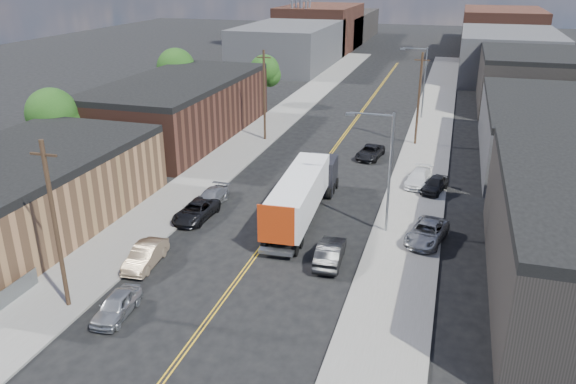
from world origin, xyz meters
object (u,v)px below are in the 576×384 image
Objects in this scene: car_right_lot_c at (435,184)px; car_right_lot_a at (427,232)px; car_right_lot_b at (418,178)px; car_left_a at (117,306)px; car_ahead_truck at (370,152)px; car_left_c at (196,211)px; car_left_d at (211,198)px; car_left_b at (145,256)px; car_right_oncoming at (330,252)px; semi_truck at (305,190)px.

car_right_lot_a is at bearing -75.16° from car_right_lot_c.
car_left_a is at bearing -112.57° from car_right_lot_b.
car_right_lot_a is at bearing -61.74° from car_ahead_truck.
car_right_lot_c is (16.00, 24.00, 0.15)m from car_left_a.
car_left_d is at bearing 92.90° from car_left_c.
car_left_b reaches higher than car_ahead_truck.
car_right_oncoming is 1.03× the size of car_right_lot_b.
car_left_a is 28.84m from car_right_lot_c.
car_right_lot_c reaches higher than car_left_b.
car_left_a is 0.90× the size of car_left_b.
car_right_lot_c is (17.40, 8.00, 0.17)m from car_left_d.
semi_truck is at bearing 2.14° from car_left_d.
car_ahead_truck is at bearing 63.55° from car_left_c.
semi_truck is 3.34× the size of car_right_lot_b.
car_left_a reaches higher than car_left_d.
car_right_lot_c is at bearing 26.17° from car_left_d.
car_right_oncoming is 22.63m from car_ahead_truck.
car_left_c is 1.05× the size of car_ahead_truck.
semi_truck is 3.31× the size of car_left_d.
car_left_a reaches higher than car_ahead_truck.
car_right_lot_c is (9.50, 7.91, -1.38)m from semi_truck.
car_left_d is 0.98× the size of car_right_oncoming.
car_left_c is 17.39m from car_right_lot_a.
car_left_b is (-7.90, -10.52, -1.48)m from semi_truck.
car_right_oncoming is at bearing -129.65° from car_right_lot_a.
car_left_a is 16.06m from car_left_d.
car_right_lot_c is (1.49, -1.31, 0.02)m from car_right_lot_b.
car_left_d is at bearing -174.54° from car_right_lot_a.
semi_truck reaches higher than car_left_d.
car_left_a is 0.81× the size of car_left_c.
car_right_lot_b is at bearing 56.06° from car_left_a.
car_left_d is 1.01× the size of car_right_lot_b.
car_left_c is (-1.40, 13.18, 0.00)m from car_left_a.
car_left_a is (-6.50, -16.09, -1.53)m from semi_truck.
car_right_lot_a reaches higher than car_right_oncoming.
car_right_lot_b is (-1.46, 11.17, -0.04)m from car_right_lot_a.
car_right_lot_a is 19.11m from car_ahead_truck.
car_right_lot_a is (5.91, 4.74, 0.08)m from car_right_oncoming.
car_left_c is 12.07m from car_right_oncoming.
car_left_b is at bearing -118.31° from car_right_lot_c.
car_right_lot_b is 1.14× the size of car_right_lot_c.
car_right_lot_a is at bearing 21.61° from car_left_b.
car_left_d is at bearing -33.49° from car_right_oncoming.
semi_truck is 3.80× the size of car_right_lot_c.
car_right_oncoming is 15.77m from car_right_lot_c.
car_right_lot_b reaches higher than car_left_a.
car_right_lot_a reaches higher than car_ahead_truck.
car_left_d is 18.43m from car_right_lot_b.
car_right_lot_b is (15.91, 12.12, 0.13)m from car_left_c.
car_left_c is at bearing -111.88° from car_ahead_truck.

